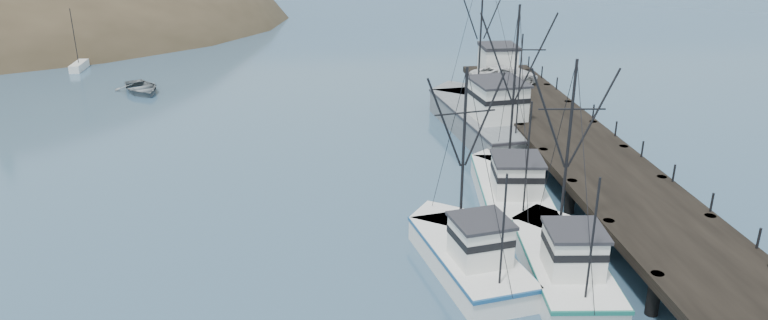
% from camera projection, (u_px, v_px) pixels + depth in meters
% --- Properties ---
extents(pier, '(6.00, 44.00, 2.00)m').
position_uv_depth(pier, '(583.00, 152.00, 42.83)').
color(pier, black).
rests_on(pier, ground).
extents(moored_sailboats, '(20.00, 19.15, 6.35)m').
position_uv_depth(moored_sailboats, '(20.00, 49.00, 77.78)').
color(moored_sailboats, white).
rests_on(moored_sailboats, ground).
extents(trawler_near, '(4.13, 10.33, 10.56)m').
position_uv_depth(trawler_near, '(562.00, 262.00, 31.77)').
color(trawler_near, white).
rests_on(trawler_near, ground).
extents(trawler_mid, '(4.88, 10.01, 10.04)m').
position_uv_depth(trawler_mid, '(467.00, 254.00, 32.53)').
color(trawler_mid, white).
rests_on(trawler_mid, ground).
extents(trawler_far, '(4.70, 11.38, 11.56)m').
position_uv_depth(trawler_far, '(510.00, 188.00, 39.80)').
color(trawler_far, white).
rests_on(trawler_far, ground).
extents(work_vessel, '(6.54, 16.05, 13.30)m').
position_uv_depth(work_vessel, '(484.00, 117.00, 51.07)').
color(work_vessel, slate).
rests_on(work_vessel, ground).
extents(pier_shed, '(3.00, 3.20, 2.80)m').
position_uv_depth(pier_shed, '(498.00, 60.00, 58.79)').
color(pier_shed, silver).
rests_on(pier_shed, pier).
extents(pickup_truck, '(6.10, 3.78, 1.58)m').
position_uv_depth(pickup_truck, '(504.00, 75.00, 56.55)').
color(pickup_truck, silver).
rests_on(pickup_truck, pier).
extents(motorboat, '(5.96, 6.58, 1.12)m').
position_uv_depth(motorboat, '(142.00, 92.00, 61.98)').
color(motorboat, slate).
rests_on(motorboat, ground).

